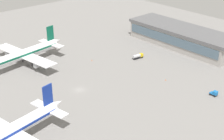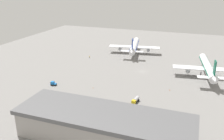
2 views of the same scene
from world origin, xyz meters
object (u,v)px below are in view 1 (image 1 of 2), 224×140
(fuel_truck, at_px, (138,56))
(safety_cone_near_gate, at_px, (92,60))
(safety_cone_mid_apron, at_px, (166,80))
(airplane_taxiing, at_px, (5,134))
(baggage_tug, at_px, (214,93))
(airplane_at_gate, at_px, (22,55))

(fuel_truck, distance_m, safety_cone_near_gate, 25.14)
(fuel_truck, height_order, safety_cone_near_gate, fuel_truck)
(fuel_truck, relative_size, safety_cone_mid_apron, 10.84)
(airplane_taxiing, xyz_separation_m, fuel_truck, (24.54, -88.49, -4.51))
(fuel_truck, height_order, safety_cone_mid_apron, fuel_truck)
(baggage_tug, bearing_deg, airplane_at_gate, -153.61)
(safety_cone_mid_apron, bearing_deg, fuel_truck, -18.05)
(airplane_at_gate, distance_m, fuel_truck, 61.39)
(airplane_at_gate, relative_size, safety_cone_near_gate, 89.94)
(safety_cone_near_gate, bearing_deg, airplane_at_gate, 57.80)
(safety_cone_near_gate, distance_m, safety_cone_mid_apron, 43.17)
(airplane_taxiing, distance_m, safety_cone_mid_apron, 79.84)
(airplane_taxiing, height_order, safety_cone_near_gate, airplane_taxiing)
(airplane_taxiing, relative_size, safety_cone_mid_apron, 88.52)
(airplane_at_gate, relative_size, airplane_taxiing, 1.02)
(airplane_at_gate, distance_m, baggage_tug, 96.49)
(baggage_tug, bearing_deg, fuel_truck, 172.27)
(baggage_tug, relative_size, safety_cone_near_gate, 5.47)
(baggage_tug, bearing_deg, airplane_taxiing, -109.97)
(airplane_taxiing, bearing_deg, baggage_tug, 152.58)
(airplane_at_gate, bearing_deg, safety_cone_mid_apron, 116.67)
(airplane_at_gate, xyz_separation_m, fuel_truck, (-33.48, -51.25, -4.59))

